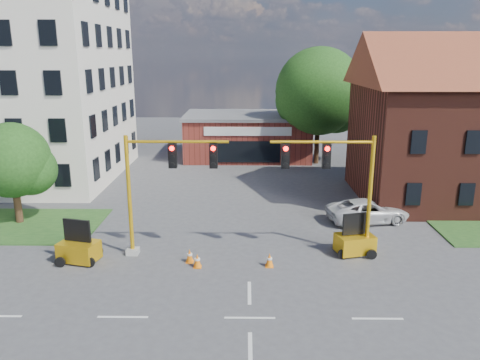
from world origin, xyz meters
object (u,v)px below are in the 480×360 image
Objects in this scene: signal_mast_east at (337,182)px; trailer_west at (79,249)px; signal_mast_west at (161,181)px; pickup_white at (368,211)px; trailer_east at (355,242)px.

trailer_west is at bearing -175.91° from signal_mast_east.
trailer_west is at bearing -167.37° from signal_mast_west.
pickup_white is (15.78, 5.95, 0.03)m from trailer_west.
pickup_white is at bearing 35.07° from trailer_west.
trailer_west reaches higher than pickup_white.
signal_mast_east is 1.24× the size of pickup_white.
signal_mast_east is 2.94× the size of trailer_west.
trailer_east is at bearing 148.36° from pickup_white.
signal_mast_west is at bearing 180.00° from signal_mast_east.
trailer_east is (1.10, 0.19, -3.26)m from signal_mast_east.
signal_mast_west reaches higher than pickup_white.
trailer_east reaches higher than trailer_west.
pickup_white is at bearing 54.15° from trailer_east.
signal_mast_east is at bearing 0.00° from signal_mast_west.
signal_mast_east is at bearing 18.50° from trailer_west.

